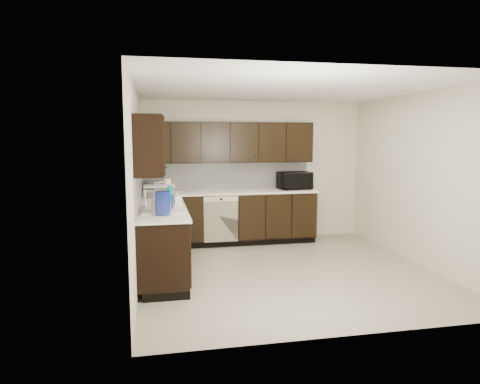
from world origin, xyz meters
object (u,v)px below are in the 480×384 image
Objects in this scene: storage_bin at (159,192)px; sink at (163,214)px; toaster_oven at (160,187)px; blue_pitcher at (163,203)px; microwave at (295,181)px.

sink is at bearing -88.67° from storage_bin.
storage_bin is at bearing -115.73° from toaster_oven.
sink is at bearing 111.66° from blue_pitcher.
blue_pitcher reaches higher than storage_bin.
storage_bin is at bearing 91.33° from sink.
storage_bin is 1.60× the size of blue_pitcher.
storage_bin is 1.55m from blue_pitcher.
microwave reaches higher than blue_pitcher.
sink is 1.70m from toaster_oven.
sink is 2.91m from microwave.
microwave is 2.37m from toaster_oven.
sink is 1.82× the size of storage_bin.
storage_bin is at bearing -173.33° from microwave.
microwave reaches higher than toaster_oven.
microwave is 1.97× the size of blue_pitcher.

